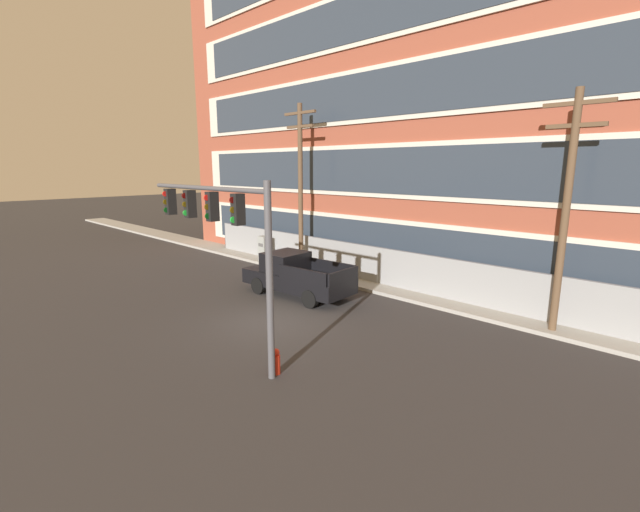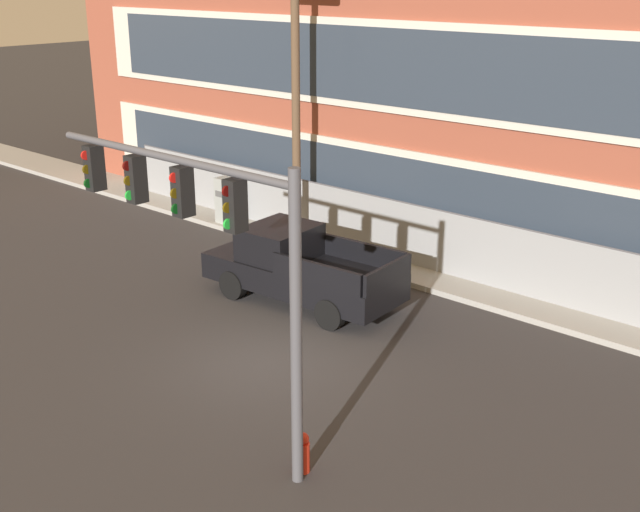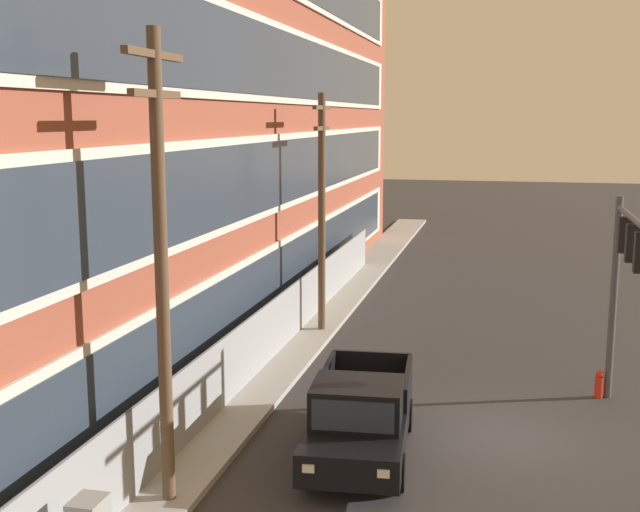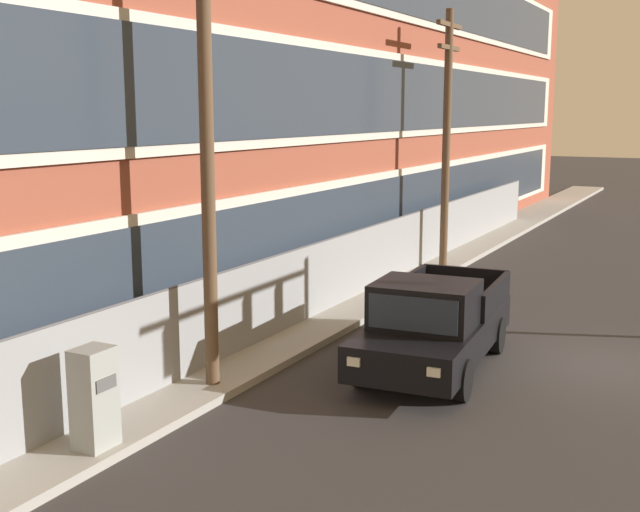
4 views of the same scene
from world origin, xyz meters
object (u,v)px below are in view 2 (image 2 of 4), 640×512
Objects in this scene: pickup_truck_black at (299,268)px; electrical_cabinet at (226,203)px; utility_pole_near_corner at (296,87)px; traffic_signal_mast at (202,226)px; fire_hydrant at (303,453)px.

pickup_truck_black is 3.23× the size of electrical_cabinet.
traffic_signal_mast is at bearing -55.41° from utility_pole_near_corner.
pickup_truck_black is (-3.24, 5.94, -3.25)m from traffic_signal_mast.
utility_pole_near_corner is at bearing 133.41° from fire_hydrant.
pickup_truck_black is at bearing -46.48° from utility_pole_near_corner.
traffic_signal_mast is 13.66m from electrical_cabinet.
electrical_cabinet is 2.23× the size of fire_hydrant.
traffic_signal_mast is at bearing -61.37° from pickup_truck_black.
pickup_truck_black is at bearing -26.49° from electrical_cabinet.
utility_pole_near_corner is 5.32× the size of electrical_cabinet.
fire_hydrant is at bearing 6.54° from traffic_signal_mast.
traffic_signal_mast is 11.24m from utility_pole_near_corner.
fire_hydrant is at bearing -46.59° from utility_pole_near_corner.
utility_pole_near_corner is 11.86× the size of fire_hydrant.
fire_hydrant is (8.50, -8.98, -4.70)m from utility_pole_near_corner.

